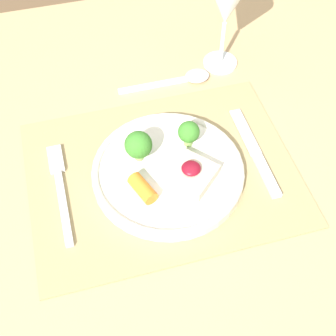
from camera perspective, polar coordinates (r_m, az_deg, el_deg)
The scene contains 8 objects.
ground_plane at distance 1.46m, azimuth -0.40°, elevation -18.78°, with size 8.00×8.00×0.00m, color brown.
dining_table at distance 0.86m, azimuth -0.64°, elevation -4.73°, with size 1.13×1.05×0.77m.
placemat at distance 0.77m, azimuth -0.71°, elevation -0.57°, with size 0.44×0.33×0.00m, color #9E895B.
dinner_plate at distance 0.75m, azimuth -0.00°, elevation -0.16°, with size 0.25×0.25×0.07m.
fork at distance 0.77m, azimuth -13.03°, elevation -2.06°, with size 0.02×0.20×0.01m.
knife at distance 0.80m, azimuth 10.84°, elevation 1.37°, with size 0.02×0.20×0.01m.
spoon at distance 0.92m, azimuth 2.12°, elevation 10.87°, with size 0.18×0.04×0.01m.
wine_glass_near at distance 0.88m, azimuth 7.21°, elevation 19.47°, with size 0.09×0.09×0.20m.
Camera 1 is at (-0.11, -0.45, 1.39)m, focal length 50.00 mm.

